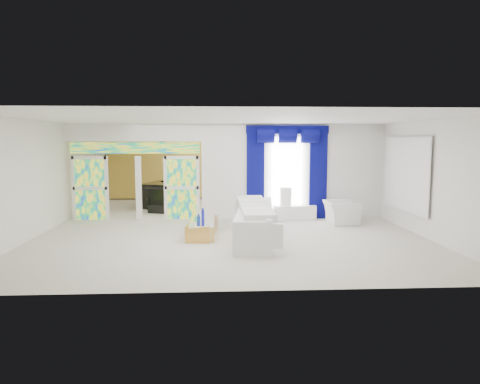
{
  "coord_description": "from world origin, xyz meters",
  "views": [
    {
      "loc": [
        -0.35,
        -13.11,
        2.46
      ],
      "look_at": [
        0.3,
        -1.2,
        1.1
      ],
      "focal_mm": 33.44,
      "sensor_mm": 36.0,
      "label": 1
    }
  ],
  "objects": [
    {
      "name": "piano_bench",
      "position": [
        -2.25,
        2.2,
        0.14
      ],
      "size": [
        0.89,
        0.58,
        0.28
      ],
      "primitive_type": "cube",
      "rotation": [
        0.0,
        0.0,
        -0.35
      ],
      "color": "black",
      "rests_on": "ground"
    },
    {
      "name": "blue_pelmet",
      "position": [
        1.9,
        0.87,
        2.82
      ],
      "size": [
        2.6,
        0.12,
        0.25
      ],
      "primitive_type": "cube",
      "color": "#040340",
      "rests_on": "dividing_wall"
    },
    {
      "name": "coffee_table",
      "position": [
        -0.7,
        -1.6,
        0.2
      ],
      "size": [
        0.81,
        1.87,
        0.4
      ],
      "primitive_type": "cube",
      "rotation": [
        0.0,
        0.0,
        -0.12
      ],
      "color": "#C58D3D",
      "rests_on": "ground"
    },
    {
      "name": "stained_panel_right",
      "position": [
        -1.42,
        1.0,
        1.0
      ],
      "size": [
        0.95,
        0.04,
        2.0
      ],
      "primitive_type": "cube",
      "color": "#994C3F",
      "rests_on": "ground"
    },
    {
      "name": "blue_drape_left",
      "position": [
        0.9,
        0.87,
        1.4
      ],
      "size": [
        0.55,
        0.1,
        2.8
      ],
      "primitive_type": "cube",
      "color": "#040340",
      "rests_on": "ground"
    },
    {
      "name": "wall_mirror",
      "position": [
        4.94,
        -1.0,
        1.55
      ],
      "size": [
        0.04,
        2.7,
        1.9
      ],
      "primitive_type": "cube",
      "color": "white",
      "rests_on": "ground"
    },
    {
      "name": "console_table",
      "position": [
        2.15,
        0.77,
        0.22
      ],
      "size": [
        1.34,
        0.57,
        0.43
      ],
      "primitive_type": "cube",
      "rotation": [
        0.0,
        0.0,
        0.12
      ],
      "color": "white",
      "rests_on": "ground"
    },
    {
      "name": "stained_panel_left",
      "position": [
        -4.28,
        1.0,
        1.0
      ],
      "size": [
        0.95,
        0.04,
        2.0
      ],
      "primitive_type": "cube",
      "color": "#994C3F",
      "rests_on": "ground"
    },
    {
      "name": "grand_piano",
      "position": [
        -2.25,
        3.8,
        0.45
      ],
      "size": [
        1.89,
        2.15,
        0.91
      ],
      "primitive_type": "cube",
      "rotation": [
        0.0,
        0.0,
        -0.35
      ],
      "color": "black",
      "rests_on": "ground"
    },
    {
      "name": "chandelier",
      "position": [
        -2.3,
        3.4,
        2.65
      ],
      "size": [
        0.6,
        0.6,
        0.6
      ],
      "primitive_type": "sphere",
      "color": "gold",
      "rests_on": "ceiling"
    },
    {
      "name": "dividing_header",
      "position": [
        -2.85,
        1.0,
        2.73
      ],
      "size": [
        4.3,
        0.18,
        0.55
      ],
      "primitive_type": "cube",
      "color": "white",
      "rests_on": "dividing_wall"
    },
    {
      "name": "window_pane",
      "position": [
        1.9,
        0.9,
        1.45
      ],
      "size": [
        1.0,
        0.02,
        2.3
      ],
      "primitive_type": "cube",
      "color": "white",
      "rests_on": "dividing_wall"
    },
    {
      "name": "blue_drape_right",
      "position": [
        2.9,
        0.87,
        1.4
      ],
      "size": [
        0.55,
        0.1,
        2.8
      ],
      "primitive_type": "cube",
      "color": "#040340",
      "rests_on": "ground"
    },
    {
      "name": "white_sofa",
      "position": [
        0.65,
        -1.9,
        0.38
      ],
      "size": [
        1.31,
        4.06,
        0.76
      ],
      "primitive_type": "cube",
      "rotation": [
        0.0,
        0.0,
        -0.12
      ],
      "color": "silver",
      "rests_on": "ground"
    },
    {
      "name": "gold_curtains",
      "position": [
        0.0,
        5.9,
        1.5
      ],
      "size": [
        9.7,
        0.12,
        2.9
      ],
      "primitive_type": "cube",
      "color": "#C5872F",
      "rests_on": "ground"
    },
    {
      "name": "stained_transom",
      "position": [
        -2.85,
        1.0,
        2.25
      ],
      "size": [
        4.0,
        0.05,
        0.35
      ],
      "primitive_type": "cube",
      "color": "#994C3F",
      "rests_on": "dividing_header"
    },
    {
      "name": "decanters",
      "position": [
        -0.74,
        -1.67,
        0.51
      ],
      "size": [
        0.17,
        1.0,
        0.28
      ],
      "color": "white",
      "rests_on": "coffee_table"
    },
    {
      "name": "armchair",
      "position": [
        3.4,
        -0.05,
        0.34
      ],
      "size": [
        0.93,
        1.06,
        0.67
      ],
      "primitive_type": "imported",
      "rotation": [
        0.0,
        0.0,
        1.59
      ],
      "color": "silver",
      "rests_on": "ground"
    },
    {
      "name": "table_lamp",
      "position": [
        1.85,
        0.77,
        0.72
      ],
      "size": [
        0.36,
        0.36,
        0.58
      ],
      "primitive_type": "cylinder",
      "color": "white",
      "rests_on": "console_table"
    },
    {
      "name": "dividing_wall",
      "position": [
        2.15,
        1.0,
        1.5
      ],
      "size": [
        5.7,
        0.18,
        3.0
      ],
      "primitive_type": "cube",
      "color": "white",
      "rests_on": "ground"
    },
    {
      "name": "floor",
      "position": [
        0.0,
        0.0,
        0.0
      ],
      "size": [
        12.0,
        12.0,
        0.0
      ],
      "primitive_type": "plane",
      "color": "#B7AF9E",
      "rests_on": "ground"
    },
    {
      "name": "tv_console",
      "position": [
        -4.48,
        2.2,
        0.4
      ],
      "size": [
        0.58,
        0.54,
        0.8
      ],
      "primitive_type": "cube",
      "rotation": [
        0.0,
        0.0,
        -0.07
      ],
      "color": "#A57D52",
      "rests_on": "ground"
    }
  ]
}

